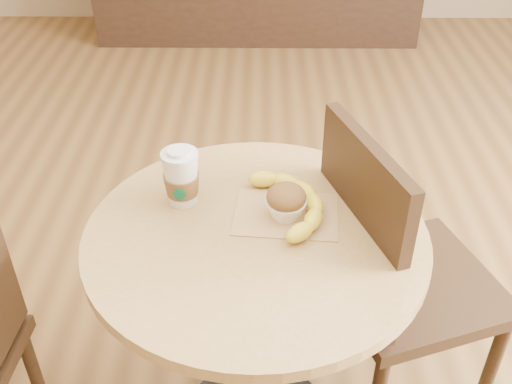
% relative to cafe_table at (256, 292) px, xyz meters
% --- Properties ---
extents(cafe_table, '(0.78, 0.78, 0.75)m').
position_rel_cafe_table_xyz_m(cafe_table, '(0.00, 0.00, 0.00)').
color(cafe_table, black).
rests_on(cafe_table, ground).
extents(chair_right, '(0.53, 0.53, 0.94)m').
position_rel_cafe_table_xyz_m(chair_right, '(0.36, 0.10, -0.04)').
color(chair_right, black).
rests_on(chair_right, ground).
extents(kraft_bag, '(0.25, 0.20, 0.00)m').
position_rel_cafe_table_xyz_m(kraft_bag, '(0.07, 0.06, 0.19)').
color(kraft_bag, '#AB8352').
rests_on(kraft_bag, cafe_table).
extents(coffee_cup, '(0.09, 0.09, 0.15)m').
position_rel_cafe_table_xyz_m(coffee_cup, '(-0.18, 0.11, 0.26)').
color(coffee_cup, silver).
rests_on(coffee_cup, cafe_table).
extents(muffin, '(0.09, 0.09, 0.08)m').
position_rel_cafe_table_xyz_m(muffin, '(0.07, 0.05, 0.23)').
color(muffin, white).
rests_on(muffin, kraft_bag).
extents(banana, '(0.26, 0.32, 0.04)m').
position_rel_cafe_table_xyz_m(banana, '(0.08, 0.07, 0.21)').
color(banana, yellow).
rests_on(banana, kraft_bag).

